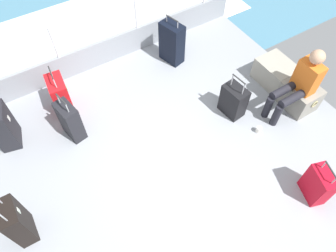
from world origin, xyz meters
TOP-DOWN VIEW (x-y plane):
  - ground_plane at (0.00, 0.00)m, footprint 4.40×5.20m
  - gunwale_port at (-2.17, 0.00)m, footprint 0.06×5.20m
  - railing_port at (-2.17, 0.00)m, footprint 0.04×4.20m
  - sea_wake at (-3.60, 0.00)m, footprint 12.00×12.00m
  - cargo_crate_0 at (-0.30, 2.18)m, footprint 0.62×0.47m
  - cargo_crate_1 at (0.27, 2.14)m, footprint 0.55×0.43m
  - passenger_seated at (0.27, 1.95)m, footprint 0.34×0.66m
  - suitcase_0 at (-1.56, -0.94)m, footprint 0.43×0.28m
  - suitcase_1 at (-1.39, -1.80)m, footprint 0.43×0.33m
  - suitcase_2 at (-1.62, 1.04)m, footprint 0.44×0.32m
  - suitcase_3 at (-0.15, 1.19)m, footprint 0.39×0.27m
  - suitcase_4 at (-1.02, -0.99)m, footprint 0.38×0.26m
  - suitcase_5 at (0.01, -2.01)m, footprint 0.36×0.21m
  - suitcase_6 at (1.44, 1.22)m, footprint 0.39×0.29m
  - paper_cup at (0.36, 1.30)m, footprint 0.08×0.08m

SIDE VIEW (x-z plane):
  - sea_wake at x=-3.60m, z-range -0.35..-0.33m
  - ground_plane at x=0.00m, z-range -0.06..0.00m
  - paper_cup at x=0.36m, z-range 0.00..0.10m
  - cargo_crate_0 at x=-0.30m, z-range 0.00..0.38m
  - cargo_crate_1 at x=0.27m, z-range 0.00..0.39m
  - gunwale_port at x=-2.17m, z-range 0.00..0.45m
  - suitcase_3 at x=-0.15m, z-range -0.10..0.61m
  - suitcase_6 at x=1.44m, z-range -0.07..0.58m
  - suitcase_0 at x=-1.56m, z-range -0.09..0.68m
  - suitcase_4 at x=-1.02m, z-range -0.09..0.70m
  - suitcase_5 at x=0.01m, z-range -0.11..0.77m
  - suitcase_1 at x=-1.39m, z-range -0.06..0.74m
  - suitcase_2 at x=-1.62m, z-range -0.06..0.78m
  - passenger_seated at x=0.27m, z-range 0.03..1.12m
  - railing_port at x=-2.17m, z-range 0.27..1.29m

